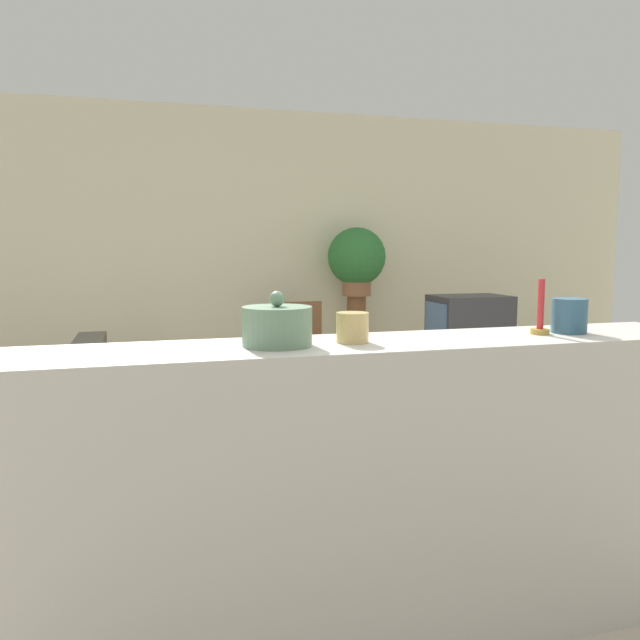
% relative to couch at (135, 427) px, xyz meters
% --- Properties ---
extents(ground_plane, '(14.00, 14.00, 0.00)m').
position_rel_couch_xyz_m(ground_plane, '(0.83, -1.42, -0.27)').
color(ground_plane, beige).
extents(wall_back, '(9.00, 0.06, 2.70)m').
position_rel_couch_xyz_m(wall_back, '(0.83, 2.01, 1.08)').
color(wall_back, beige).
rests_on(wall_back, ground_plane).
extents(couch, '(0.88, 1.97, 0.76)m').
position_rel_couch_xyz_m(couch, '(0.00, 0.00, 0.00)').
color(couch, '#605B51').
rests_on(couch, ground_plane).
extents(tv_stand, '(0.94, 0.46, 0.54)m').
position_rel_couch_xyz_m(tv_stand, '(2.68, 0.57, -0.00)').
color(tv_stand, brown).
rests_on(tv_stand, ground_plane).
extents(television, '(0.62, 0.44, 0.47)m').
position_rel_couch_xyz_m(television, '(2.67, 0.57, 0.50)').
color(television, '#333338').
rests_on(television, tv_stand).
extents(wooden_chair, '(0.44, 0.44, 0.92)m').
position_rel_couch_xyz_m(wooden_chair, '(1.40, 1.15, 0.22)').
color(wooden_chair, brown).
rests_on(wooden_chair, ground_plane).
extents(plant_stand, '(0.18, 0.18, 0.94)m').
position_rel_couch_xyz_m(plant_stand, '(2.05, 1.63, 0.20)').
color(plant_stand, brown).
rests_on(plant_stand, ground_plane).
extents(potted_plant, '(0.55, 0.55, 0.65)m').
position_rel_couch_xyz_m(potted_plant, '(2.05, 1.63, 1.02)').
color(potted_plant, '#8E5B3D').
rests_on(potted_plant, plant_stand).
extents(foreground_counter, '(2.57, 0.44, 1.08)m').
position_rel_couch_xyz_m(foreground_counter, '(0.83, -2.04, 0.27)').
color(foreground_counter, beige).
rests_on(foreground_counter, ground_plane).
extents(decorative_bowl, '(0.23, 0.23, 0.18)m').
position_rel_couch_xyz_m(decorative_bowl, '(0.49, -2.04, 0.87)').
color(decorative_bowl, gray).
rests_on(decorative_bowl, foreground_counter).
extents(candle_jar, '(0.11, 0.11, 0.10)m').
position_rel_couch_xyz_m(candle_jar, '(0.75, -2.04, 0.86)').
color(candle_jar, tan).
rests_on(candle_jar, foreground_counter).
extents(candlestick, '(0.07, 0.07, 0.20)m').
position_rel_couch_xyz_m(candlestick, '(1.48, -2.04, 0.87)').
color(candlestick, '#B7933D').
rests_on(candlestick, foreground_counter).
extents(coffee_tin, '(0.13, 0.13, 0.13)m').
position_rel_couch_xyz_m(coffee_tin, '(1.61, -2.04, 0.87)').
color(coffee_tin, '#335B75').
rests_on(coffee_tin, foreground_counter).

